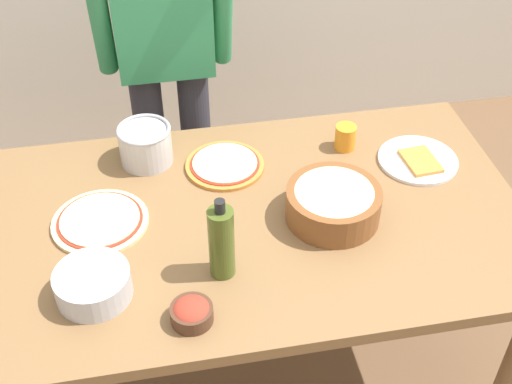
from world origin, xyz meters
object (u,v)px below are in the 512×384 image
object	(u,v)px
popcorn_bowl	(333,201)
cup_orange	(345,137)
small_sauce_bowl	(192,312)
pizza_raw_on_board	(100,221)
mixing_bowl_steel	(93,284)
plate_with_slice	(418,160)
olive_oil_bottle	(221,242)
person_cook	(165,47)
dining_table	(259,237)
steel_pot	(145,144)
pizza_cooked_on_tray	(225,165)

from	to	relation	value
popcorn_bowl	cup_orange	size ratio (longest dim) A/B	3.29
popcorn_bowl	small_sauce_bowl	bearing A→B (deg)	-145.76
small_sauce_bowl	cup_orange	world-z (taller)	cup_orange
pizza_raw_on_board	mixing_bowl_steel	xyz separation A→B (m)	(-0.02, -0.27, 0.03)
mixing_bowl_steel	small_sauce_bowl	distance (m)	0.27
pizza_raw_on_board	plate_with_slice	bearing A→B (deg)	5.93
plate_with_slice	olive_oil_bottle	distance (m)	0.79
pizza_raw_on_board	cup_orange	size ratio (longest dim) A/B	3.35
pizza_raw_on_board	person_cook	bearing A→B (deg)	69.57
plate_with_slice	dining_table	bearing A→B (deg)	-164.27
plate_with_slice	steel_pot	bearing A→B (deg)	168.86
olive_oil_bottle	small_sauce_bowl	bearing A→B (deg)	-123.93
pizza_cooked_on_tray	mixing_bowl_steel	bearing A→B (deg)	-131.42
dining_table	plate_with_slice	size ratio (longest dim) A/B	6.15
steel_pot	olive_oil_bottle	bearing A→B (deg)	-72.14
person_cook	mixing_bowl_steel	size ratio (longest dim) A/B	8.10
dining_table	small_sauce_bowl	xyz separation A→B (m)	(-0.24, -0.35, 0.12)
popcorn_bowl	steel_pot	distance (m)	0.64
popcorn_bowl	cup_orange	distance (m)	0.35
plate_with_slice	small_sauce_bowl	world-z (taller)	small_sauce_bowl
plate_with_slice	mixing_bowl_steel	world-z (taller)	mixing_bowl_steel
dining_table	plate_with_slice	distance (m)	0.59
plate_with_slice	small_sauce_bowl	distance (m)	0.95
pizza_cooked_on_tray	olive_oil_bottle	distance (m)	0.47
plate_with_slice	steel_pot	world-z (taller)	steel_pot
small_sauce_bowl	steel_pot	xyz separation A→B (m)	(-0.07, 0.68, 0.04)
pizza_cooked_on_tray	small_sauce_bowl	distance (m)	0.63
steel_pot	mixing_bowl_steel	bearing A→B (deg)	-107.20
person_cook	pizza_raw_on_board	distance (m)	0.77
pizza_raw_on_board	plate_with_slice	size ratio (longest dim) A/B	1.09
olive_oil_bottle	cup_orange	distance (m)	0.69
small_sauce_bowl	person_cook	bearing A→B (deg)	88.11
cup_orange	pizza_raw_on_board	bearing A→B (deg)	-164.26
olive_oil_bottle	cup_orange	bearing A→B (deg)	44.90
pizza_cooked_on_tray	olive_oil_bottle	bearing A→B (deg)	-99.25
olive_oil_bottle	pizza_raw_on_board	bearing A→B (deg)	142.06
dining_table	pizza_cooked_on_tray	bearing A→B (deg)	104.80
pizza_raw_on_board	pizza_cooked_on_tray	distance (m)	0.45
dining_table	olive_oil_bottle	world-z (taller)	olive_oil_bottle
steel_pot	dining_table	bearing A→B (deg)	-46.65
plate_with_slice	small_sauce_bowl	xyz separation A→B (m)	(-0.80, -0.51, 0.02)
dining_table	mixing_bowl_steel	world-z (taller)	mixing_bowl_steel
popcorn_bowl	steel_pot	world-z (taller)	steel_pot
popcorn_bowl	mixing_bowl_steel	xyz separation A→B (m)	(-0.69, -0.18, -0.02)
person_cook	pizza_cooked_on_tray	world-z (taller)	person_cook
pizza_raw_on_board	plate_with_slice	distance (m)	1.03
dining_table	cup_orange	distance (m)	0.46
cup_orange	olive_oil_bottle	bearing A→B (deg)	-135.10
pizza_raw_on_board	dining_table	bearing A→B (deg)	-6.27
plate_with_slice	steel_pot	size ratio (longest dim) A/B	1.50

